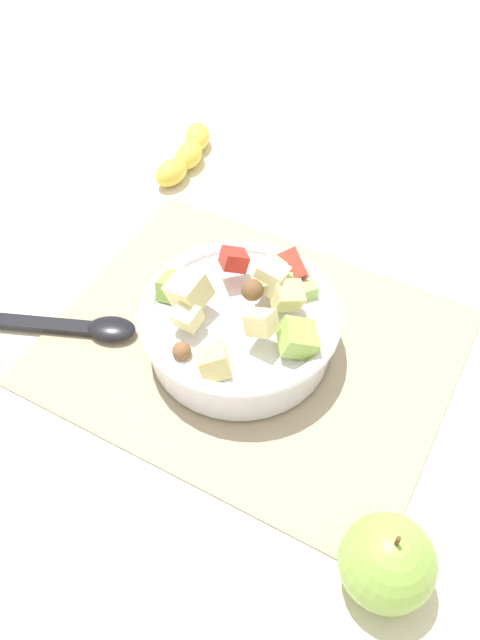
{
  "coord_description": "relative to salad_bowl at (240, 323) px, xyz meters",
  "views": [
    {
      "loc": [
        0.21,
        -0.41,
        0.6
      ],
      "look_at": [
        -0.01,
        -0.01,
        0.05
      ],
      "focal_mm": 36.93,
      "sensor_mm": 36.0,
      "label": 1
    }
  ],
  "objects": [
    {
      "name": "salad_bowl",
      "position": [
        0.0,
        0.0,
        0.0
      ],
      "size": [
        0.22,
        0.22,
        0.11
      ],
      "color": "white",
      "rests_on": "placemat"
    },
    {
      "name": "placemat",
      "position": [
        0.01,
        0.01,
        -0.04
      ],
      "size": [
        0.45,
        0.36,
        0.01
      ],
      "primitive_type": "cube",
      "color": "tan",
      "rests_on": "ground_plane"
    },
    {
      "name": "ground_plane",
      "position": [
        0.01,
        0.01,
        -0.04
      ],
      "size": [
        2.4,
        2.4,
        0.0
      ],
      "primitive_type": "plane",
      "color": "silver"
    },
    {
      "name": "serving_spoon",
      "position": [
        -0.18,
        -0.07,
        -0.03
      ],
      "size": [
        0.22,
        0.11,
        0.01
      ],
      "color": "black",
      "rests_on": "placemat"
    },
    {
      "name": "whole_apple",
      "position": [
        0.23,
        -0.17,
        -0.0
      ],
      "size": [
        0.08,
        0.08,
        0.1
      ],
      "color": "#8CB74C",
      "rests_on": "ground_plane"
    },
    {
      "name": "banana_whole",
      "position": [
        -0.23,
        0.26,
        -0.03
      ],
      "size": [
        0.06,
        0.15,
        0.04
      ],
      "color": "yellow",
      "rests_on": "ground_plane"
    }
  ]
}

